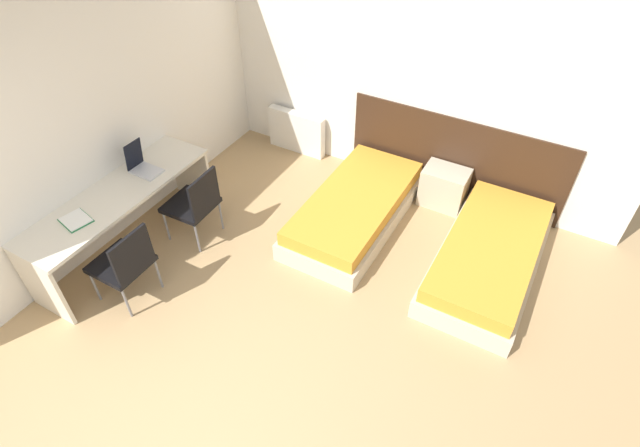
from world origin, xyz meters
name	(u,v)px	position (x,y,z in m)	size (l,w,h in m)	color
ground_plane	(179,445)	(0.00, 0.00, 0.00)	(20.00, 20.00, 0.00)	tan
wall_back	(401,73)	(0.00, 3.98, 1.35)	(5.31, 0.05, 2.70)	white
wall_left	(119,103)	(-2.18, 1.98, 1.35)	(0.05, 4.95, 2.70)	white
headboard_panel	(454,159)	(0.76, 3.94, 0.50)	(2.51, 0.03, 1.00)	#382316
bed_near_window	(355,209)	(0.02, 2.94, 0.18)	(0.92, 1.93, 0.37)	beige
bed_near_door	(489,256)	(1.51, 2.94, 0.18)	(0.92, 1.93, 0.37)	beige
nightstand	(444,187)	(0.76, 3.73, 0.23)	(0.50, 0.36, 0.47)	beige
radiator	(297,132)	(-1.30, 3.86, 0.28)	(0.79, 0.12, 0.56)	silver
desk	(120,205)	(-1.85, 1.41, 0.58)	(0.60, 2.06, 0.74)	beige
chair_near_laptop	(195,202)	(-1.33, 1.90, 0.47)	(0.49, 0.49, 0.85)	black
chair_near_notebook	(125,262)	(-1.33, 0.92, 0.47)	(0.47, 0.47, 0.85)	black
laptop	(142,165)	(-1.88, 1.81, 0.80)	(0.31, 0.22, 0.32)	silver
open_notebook	(76,220)	(-1.86, 0.93, 0.74)	(0.31, 0.28, 0.02)	#236B3D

